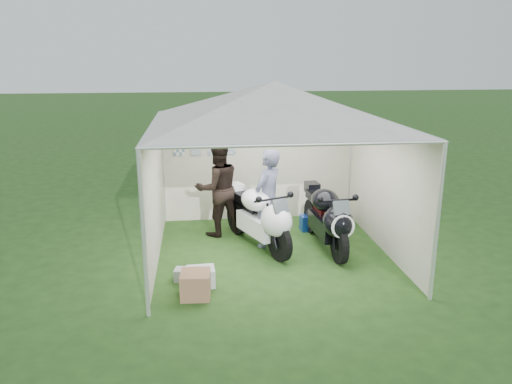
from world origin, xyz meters
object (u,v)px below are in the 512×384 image
Objects in this scene: motorcycle_black at (328,217)px; person_dark_jacket at (218,188)px; equipment_box at (330,215)px; canopy_tent at (273,107)px; motorcycle_white at (260,216)px; person_blue_jacket at (268,198)px; crate_0 at (201,277)px; crate_1 at (196,285)px; paddock_stand at (311,223)px; crate_2 at (183,275)px.

motorcycle_black is 1.20× the size of person_dark_jacket.
person_dark_jacket is 3.67× the size of equipment_box.
motorcycle_white is at bearing 128.98° from canopy_tent.
person_blue_jacket reaches higher than equipment_box.
motorcycle_black is 2.18m from person_dark_jacket.
person_dark_jacket is (-1.91, 0.99, 0.32)m from motorcycle_black.
motorcycle_black is at bearing -107.84° from equipment_box.
crate_0 is at bearing -149.84° from motorcycle_white.
person_dark_jacket is 2.74m from crate_1.
motorcycle_white is at bearing -10.39° from person_blue_jacket.
person_blue_jacket reaches higher than paddock_stand.
person_blue_jacket is at bearing -149.09° from equipment_box.
paddock_stand is 2.01m from person_dark_jacket.
canopy_tent is 13.78× the size of paddock_stand.
person_dark_jacket is at bearing -176.45° from equipment_box.
motorcycle_white is 5.00× the size of crate_0.
motorcycle_white is 1.13m from person_dark_jacket.
equipment_box is 1.20× the size of crate_0.
person_dark_jacket is at bearing 72.32° from crate_2.
canopy_tent is at bearing -139.24° from equipment_box.
motorcycle_white reaches higher than crate_2.
motorcycle_black is 5.26× the size of crate_1.
crate_0 is at bearing -138.18° from equipment_box.
canopy_tent is 3.15m from crate_1.
crate_0 is (-1.28, -1.19, -2.43)m from canopy_tent.
person_dark_jacket is 7.00× the size of crate_2.
equipment_box reaches higher than crate_0.
person_dark_jacket reaches higher than crate_2.
person_blue_jacket is 4.26× the size of crate_0.
person_blue_jacket reaches higher than crate_0.
motorcycle_white is 1.90m from crate_2.
crate_1 is at bearing 7.03° from person_blue_jacket.
motorcycle_black is 1.24m from equipment_box.
motorcycle_white is 0.95× the size of motorcycle_black.
paddock_stand is at bearing 48.45° from canopy_tent.
motorcycle_white is (-0.18, 0.23, -1.96)m from canopy_tent.
canopy_tent is at bearing 32.44° from crate_2.
motorcycle_white is 4.18× the size of equipment_box.
equipment_box is (1.56, 0.96, -0.36)m from motorcycle_white.
motorcycle_white is at bearing 113.08° from person_dark_jacket.
motorcycle_white is 4.99× the size of crate_1.
motorcycle_white is 1.86m from equipment_box.
motorcycle_black reaches higher than equipment_box.
canopy_tent reaches higher than motorcycle_white.
crate_1 is (-2.30, -2.62, 0.04)m from paddock_stand.
canopy_tent reaches higher than crate_2.
paddock_stand is at bearing 168.59° from person_blue_jacket.
person_blue_jacket is 3.56× the size of equipment_box.
paddock_stand is at bearing 39.41° from crate_2.
person_dark_jacket is 2.40m from crate_0.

